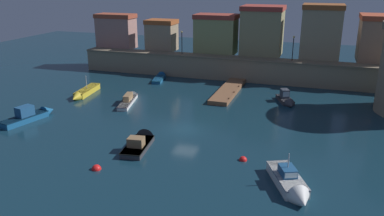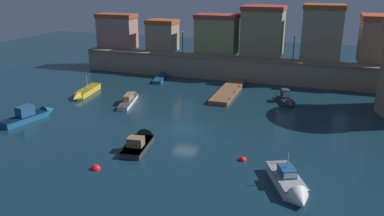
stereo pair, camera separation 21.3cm
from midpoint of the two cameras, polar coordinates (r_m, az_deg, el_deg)
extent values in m
plane|color=#112D3D|center=(40.59, -0.85, -3.10)|extent=(124.50, 124.50, 0.00)
cube|color=gray|center=(60.44, 6.17, 5.71)|extent=(49.78, 2.58, 3.28)
cube|color=#73644F|center=(60.07, 6.23, 7.34)|extent=(49.78, 2.88, 0.24)
cube|color=#A87970|center=(70.10, -10.83, 10.77)|extent=(6.42, 3.35, 5.17)
cube|color=#A0462F|center=(69.78, -10.98, 13.16)|extent=(6.68, 3.49, 0.70)
cube|color=#9C8469|center=(66.59, -4.26, 10.33)|extent=(4.69, 3.68, 4.43)
cube|color=#A65127|center=(66.27, -4.31, 12.53)|extent=(4.87, 3.83, 0.70)
cube|color=#92985F|center=(63.71, 3.76, 10.48)|extent=(6.45, 4.17, 5.56)
cube|color=#9B3C2F|center=(63.35, 3.82, 13.28)|extent=(6.70, 4.33, 0.70)
cube|color=#908960|center=(62.88, 10.48, 10.77)|extent=(6.14, 5.64, 6.99)
cube|color=#9F3A30|center=(62.49, 10.69, 14.26)|extent=(6.39, 5.87, 0.70)
cube|color=#9B8D6D|center=(61.88, 18.64, 10.19)|extent=(5.64, 5.00, 7.40)
cube|color=brown|center=(61.49, 19.04, 13.91)|extent=(5.87, 5.20, 0.70)
cube|color=#9F7B61|center=(62.98, 26.40, 8.76)|extent=(6.41, 5.93, 6.08)
cube|color=brown|center=(53.54, 5.56, 2.53)|extent=(2.48, 12.21, 0.54)
cylinder|color=brown|center=(57.62, 7.70, 3.69)|extent=(0.20, 0.20, 0.70)
cylinder|color=brown|center=(54.73, 7.07, 2.92)|extent=(0.20, 0.20, 0.70)
cylinder|color=brown|center=(51.86, 6.37, 2.06)|extent=(0.20, 0.20, 0.70)
cylinder|color=brown|center=(49.00, 5.59, 1.11)|extent=(0.20, 0.20, 0.70)
cylinder|color=black|center=(62.04, -1.29, 9.46)|extent=(0.12, 0.12, 3.30)
sphere|color=#F9D172|center=(61.78, -1.30, 11.11)|extent=(0.32, 0.32, 0.32)
cylinder|color=black|center=(58.53, 14.81, 8.30)|extent=(0.12, 0.12, 3.29)
sphere|color=#F9D172|center=(58.25, 14.95, 10.04)|extent=(0.32, 0.32, 0.32)
cube|color=white|center=(30.95, 13.84, -10.16)|extent=(3.64, 5.14, 0.78)
cone|color=white|center=(28.51, 15.85, -13.02)|extent=(2.13, 1.94, 1.72)
cube|color=#505B72|center=(30.79, 13.89, -9.58)|extent=(3.71, 5.24, 0.08)
cube|color=navy|center=(30.60, 13.96, -9.00)|extent=(1.63, 1.86, 0.65)
cube|color=#99B7C6|center=(29.95, 14.44, -9.61)|extent=(0.91, 0.46, 0.39)
cylinder|color=#B2B2B7|center=(30.35, 14.04, -8.06)|extent=(0.08, 0.08, 1.78)
cube|color=#333338|center=(50.85, 13.67, 1.17)|extent=(2.67, 3.78, 0.47)
cone|color=#333338|center=(48.87, 14.41, 0.40)|extent=(1.64, 1.43, 1.37)
cube|color=black|center=(50.80, 13.68, 1.38)|extent=(2.72, 3.86, 0.08)
cube|color=#333842|center=(50.91, 13.63, 2.10)|extent=(1.34, 1.53, 1.07)
cube|color=#99B7C6|center=(50.32, 13.85, 1.95)|extent=(0.79, 0.38, 0.64)
cylinder|color=#B2B2B7|center=(50.47, 13.79, 2.03)|extent=(0.08, 0.08, 1.22)
cube|color=#333338|center=(36.19, -7.85, -5.64)|extent=(2.44, 4.78, 0.51)
cone|color=#333338|center=(38.70, -6.49, -3.93)|extent=(1.92, 1.50, 1.77)
cube|color=black|center=(36.11, -7.87, -5.33)|extent=(2.49, 4.88, 0.08)
cube|color=olive|center=(35.56, -8.12, -4.92)|extent=(1.54, 1.28, 0.84)
cube|color=#99B7C6|center=(36.03, -7.83, -4.51)|extent=(1.26, 0.23, 0.50)
cube|color=#195689|center=(46.25, -23.24, -1.46)|extent=(2.64, 5.41, 0.68)
cone|color=#195689|center=(48.04, -20.13, -0.35)|extent=(1.71, 1.69, 1.43)
cube|color=#0A243B|center=(46.16, -23.28, -1.11)|extent=(2.69, 5.51, 0.08)
cube|color=navy|center=(46.07, -23.21, -0.37)|extent=(1.52, 1.96, 1.08)
cube|color=#195689|center=(60.02, -4.69, 4.29)|extent=(2.29, 4.96, 0.47)
cone|color=#195689|center=(62.89, -4.17, 4.96)|extent=(1.49, 1.57, 1.24)
cube|color=#09333A|center=(59.97, -4.70, 4.47)|extent=(2.33, 5.06, 0.08)
cube|color=gold|center=(54.75, -14.96, 2.47)|extent=(1.99, 5.63, 0.78)
cone|color=gold|center=(51.85, -16.58, 1.43)|extent=(1.41, 1.55, 1.25)
cube|color=olive|center=(54.65, -14.99, 2.82)|extent=(2.03, 5.74, 0.08)
cylinder|color=#B2B2B7|center=(54.37, -15.09, 3.71)|extent=(0.08, 0.08, 1.72)
cube|color=white|center=(49.17, -9.25, 0.88)|extent=(2.57, 6.00, 0.48)
cone|color=white|center=(52.50, -8.31, 2.06)|extent=(1.46, 1.63, 1.16)
cube|color=#6E5562|center=(49.11, -9.26, 1.10)|extent=(2.62, 6.12, 0.08)
cube|color=olive|center=(49.24, -9.21, 1.63)|extent=(1.27, 2.45, 0.72)
cube|color=#99B7C6|center=(50.31, -8.89, 2.06)|extent=(0.66, 0.21, 0.43)
sphere|color=red|center=(33.36, -13.77, -8.70)|extent=(0.80, 0.80, 0.80)
sphere|color=red|center=(34.16, 7.61, -7.63)|extent=(0.70, 0.70, 0.70)
camera|label=1|loc=(0.11, -89.85, 0.05)|focal=36.29mm
camera|label=2|loc=(0.11, 90.15, -0.05)|focal=36.29mm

